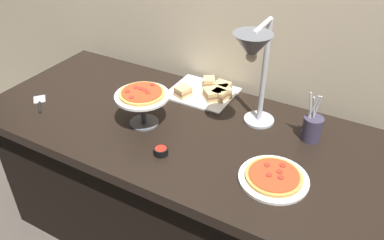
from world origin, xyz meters
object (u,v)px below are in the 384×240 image
Objects in this scene: heat_lamp at (254,56)px; sandwich_platter at (208,91)px; serving_spatula at (40,103)px; pizza_plate_front at (274,177)px; utensil_holder at (312,128)px; sauce_cup_near at (161,151)px; pizza_plate_center at (142,98)px.

heat_lamp reaches higher than sandwich_platter.
pizza_plate_front is at bearing 1.92° from serving_spatula.
serving_spatula is at bearing -163.70° from utensil_holder.
heat_lamp is 0.43m from utensil_holder.
utensil_holder reaches higher than sauce_cup_near.
sandwich_platter reaches higher than pizza_plate_front.
pizza_plate_front reaches higher than serving_spatula.
pizza_plate_center is at bearing 11.52° from serving_spatula.
utensil_holder reaches higher than pizza_plate_front.
heat_lamp reaches higher than utensil_holder.
pizza_plate_front is at bearing -6.40° from pizza_plate_center.
pizza_plate_center is at bearing 173.60° from pizza_plate_front.
pizza_plate_center is (-0.46, -0.13, -0.25)m from heat_lamp.
serving_spatula is (-0.56, -0.11, -0.13)m from pizza_plate_center.
utensil_holder is at bearing 38.49° from sauce_cup_near.
sauce_cup_near is 0.65m from utensil_holder.
utensil_holder reaches higher than pizza_plate_center.
sandwich_platter is 0.85m from serving_spatula.
heat_lamp is at bearing 13.58° from serving_spatula.
pizza_plate_center is 0.58m from serving_spatula.
pizza_plate_front is at bearing -98.84° from utensil_holder.
pizza_plate_center reaches higher than pizza_plate_front.
pizza_plate_front is 0.33m from utensil_holder.
sandwich_platter is 0.57m from utensil_holder.
heat_lamp is 3.34× the size of serving_spatula.
serving_spatula is at bearing -168.48° from pizza_plate_center.
heat_lamp is 0.47m from pizza_plate_front.
sandwich_platter is at bearing 69.34° from pizza_plate_center.
sauce_cup_near is at bearing -84.36° from sandwich_platter.
sandwich_platter is 2.20× the size of serving_spatula.
sandwich_platter is at bearing 95.64° from sauce_cup_near.
utensil_holder is 1.31m from serving_spatula.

